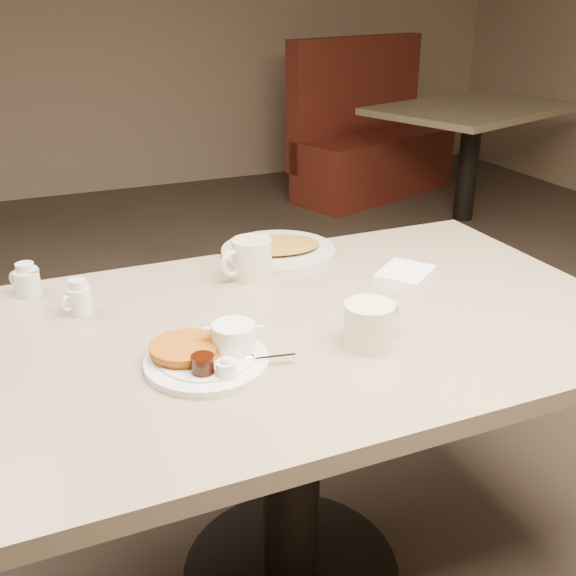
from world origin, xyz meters
name	(u,v)px	position (x,y,z in m)	size (l,w,h in m)	color
diner_table	(291,387)	(0.00, 0.00, 0.58)	(1.50, 0.90, 0.75)	tan
main_plate	(209,353)	(-0.22, -0.11, 0.77)	(0.31, 0.30, 0.07)	white
coffee_mug_near	(370,323)	(0.10, -0.16, 0.80)	(0.15, 0.13, 0.09)	#EBE7C9
napkin	(405,274)	(0.36, 0.11, 0.76)	(0.18, 0.18, 0.02)	white
coffee_mug_far	(251,259)	(0.00, 0.26, 0.80)	(0.15, 0.12, 0.10)	beige
creamer_left	(79,298)	(-0.42, 0.22, 0.79)	(0.07, 0.06, 0.08)	white
creamer_right	(27,281)	(-0.52, 0.37, 0.79)	(0.08, 0.08, 0.08)	silver
hash_plate	(278,249)	(0.13, 0.39, 0.76)	(0.37, 0.37, 0.04)	beige
booth_back_right	(379,140)	(2.02, 3.07, 0.41)	(1.70, 1.85, 1.12)	maroon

